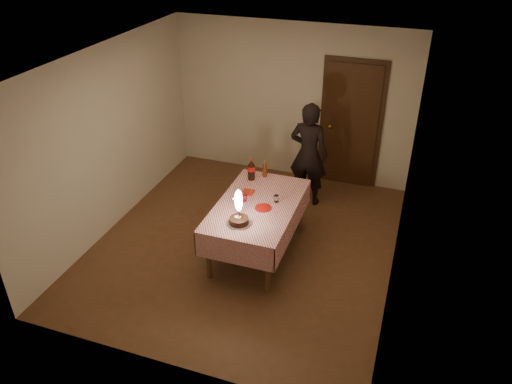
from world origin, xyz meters
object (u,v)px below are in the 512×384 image
red_plate (263,208)px  amber_bottle_left (265,169)px  red_cup (244,198)px  clear_cup (276,199)px  cola_bottle (251,170)px  birthday_cake (239,214)px  dining_table (257,210)px  photographer (309,154)px

red_plate → amber_bottle_left: amber_bottle_left is taller
red_plate → red_cup: 0.31m
red_plate → red_cup: (-0.30, 0.08, 0.05)m
clear_cup → cola_bottle: (-0.51, 0.47, 0.11)m
birthday_cake → red_plate: (0.17, 0.43, -0.13)m
red_cup → cola_bottle: bearing=100.0°
red_plate → clear_cup: (0.11, 0.21, 0.04)m
dining_table → clear_cup: clear_cup is taller
dining_table → amber_bottle_left: 0.79m
amber_bottle_left → red_cup: bearing=-93.7°
red_plate → red_cup: bearing=165.3°
photographer → dining_table: bearing=-101.8°
red_cup → photographer: (0.51, 1.49, 0.03)m
clear_cup → photographer: bearing=85.9°
birthday_cake → red_cup: size_ratio=4.72×
dining_table → red_cup: (-0.19, 0.00, 0.15)m
birthday_cake → clear_cup: bearing=66.5°
dining_table → cola_bottle: 0.72m
red_cup → cola_bottle: size_ratio=0.31×
birthday_cake → red_plate: 0.48m
dining_table → birthday_cake: birthday_cake is taller
clear_cup → birthday_cake: bearing=-113.5°
cola_bottle → red_cup: bearing=-80.0°
clear_cup → cola_bottle: bearing=137.5°
dining_table → amber_bottle_left: size_ratio=6.75×
dining_table → cola_bottle: (-0.30, 0.61, 0.25)m
dining_table → cola_bottle: cola_bottle is taller
birthday_cake → red_cup: (-0.13, 0.51, -0.09)m
dining_table → cola_bottle: bearing=116.1°
cola_bottle → photographer: 1.08m
birthday_cake → cola_bottle: birthday_cake is taller
clear_cup → cola_bottle: size_ratio=0.28×
cola_bottle → red_plate: bearing=-59.3°
dining_table → amber_bottle_left: (-0.14, 0.75, 0.22)m
red_cup → amber_bottle_left: size_ratio=0.39×
birthday_cake → red_plate: birthday_cake is taller
birthday_cake → red_cup: birthday_cake is taller
amber_bottle_left → photographer: size_ratio=0.15×
clear_cup → amber_bottle_left: amber_bottle_left is taller
birthday_cake → photographer: (0.38, 2.00, -0.05)m
dining_table → amber_bottle_left: bearing=100.9°
cola_bottle → amber_bottle_left: (0.15, 0.14, -0.03)m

